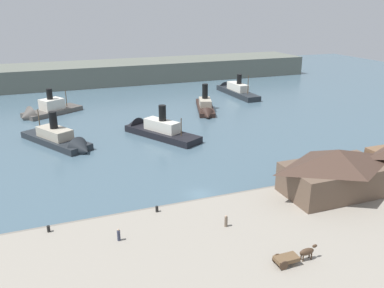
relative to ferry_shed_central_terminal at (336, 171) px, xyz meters
name	(u,v)px	position (x,y,z in m)	size (l,w,h in m)	color
ground_plane	(200,195)	(-19.93, 9.40, -5.06)	(320.00, 320.00, 0.00)	#476070
quay_promenade	(268,267)	(-19.93, -12.60, -4.46)	(110.00, 36.00, 1.20)	gray
seawall_edge	(208,201)	(-19.93, 5.80, -4.56)	(110.00, 0.80, 1.00)	slate
ferry_shed_central_terminal	(336,171)	(0.00, 0.00, 0.00)	(16.93, 9.68, 7.60)	brown
horse_cart	(294,256)	(-17.16, -13.70, -2.94)	(5.76, 1.67, 1.87)	brown
pedestrian_standing_center	(119,235)	(-35.81, -1.42, -3.07)	(0.43, 0.43, 1.72)	#33384C
pedestrian_walking_east	(226,221)	(-21.12, -3.25, -3.06)	(0.43, 0.43, 1.75)	#6B5B4C
mooring_post_east	(49,229)	(-44.37, 4.09, -3.41)	(0.44, 0.44, 0.90)	black
mooring_post_center_west	(157,209)	(-28.99, 4.19, -3.41)	(0.44, 0.44, 0.90)	black
ferry_approaching_west	(234,90)	(21.75, 79.97, -3.57)	(5.73, 25.88, 9.56)	#23282D
ferry_mid_harbor	(62,141)	(-40.06, 43.43, -3.74)	(15.97, 22.21, 9.47)	#23282D
ferry_moored_west	(45,111)	(-43.03, 73.05, -3.70)	(18.86, 14.54, 9.82)	#514C47
ferry_departing_north	(154,129)	(-18.25, 43.94, -3.65)	(15.83, 22.44, 9.74)	black
ferry_moored_east	(206,107)	(2.43, 60.33, -3.77)	(10.65, 21.41, 9.22)	black
far_headland	(100,73)	(-19.93, 119.40, -1.06)	(180.00, 24.00, 8.00)	#60665B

